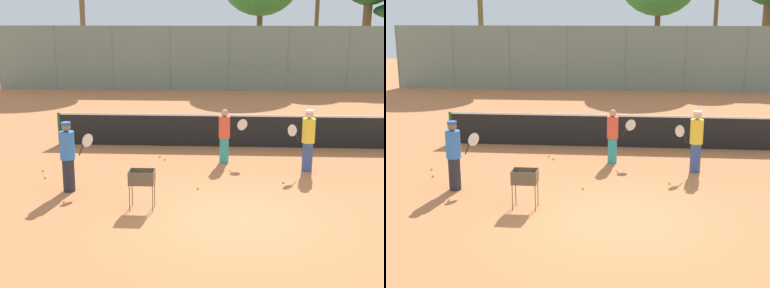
% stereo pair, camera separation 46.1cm
% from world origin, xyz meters
% --- Properties ---
extents(ground_plane, '(80.00, 80.00, 0.00)m').
position_xyz_m(ground_plane, '(0.00, 0.00, 0.00)').
color(ground_plane, '#C67242').
extents(tennis_net, '(11.52, 0.10, 1.07)m').
position_xyz_m(tennis_net, '(0.00, 6.46, 0.56)').
color(tennis_net, '#26592D').
rests_on(tennis_net, ground_plane).
extents(back_fence, '(26.47, 0.08, 3.60)m').
position_xyz_m(back_fence, '(0.00, 19.63, 1.80)').
color(back_fence, gray).
rests_on(back_fence, ground_plane).
extents(player_white_outfit, '(0.88, 0.33, 1.58)m').
position_xyz_m(player_white_outfit, '(-0.24, 4.53, 0.81)').
color(player_white_outfit, teal).
rests_on(player_white_outfit, ground_plane).
extents(player_red_cap, '(0.76, 0.66, 1.73)m').
position_xyz_m(player_red_cap, '(-4.03, 1.71, 0.90)').
color(player_red_cap, '#26262D').
rests_on(player_red_cap, ground_plane).
extents(player_yellow_shirt, '(0.84, 0.52, 1.70)m').
position_xyz_m(player_yellow_shirt, '(2.04, 3.81, 0.88)').
color(player_yellow_shirt, '#334C8C').
rests_on(player_yellow_shirt, ground_plane).
extents(ball_cart, '(0.56, 0.41, 0.89)m').
position_xyz_m(ball_cart, '(-2.07, 0.59, 0.66)').
color(ball_cart, brown).
rests_on(ball_cart, ground_plane).
extents(tennis_ball_1, '(0.07, 0.07, 0.07)m').
position_xyz_m(tennis_ball_1, '(-2.19, 5.01, 0.03)').
color(tennis_ball_1, '#D1E54C').
rests_on(tennis_ball_1, ground_plane).
extents(tennis_ball_2, '(0.07, 0.07, 0.07)m').
position_xyz_m(tennis_ball_2, '(-4.97, 2.69, 0.03)').
color(tennis_ball_2, '#D1E54C').
rests_on(tennis_ball_2, ground_plane).
extents(tennis_ball_3, '(0.07, 0.07, 0.07)m').
position_xyz_m(tennis_ball_3, '(1.28, 2.65, 0.03)').
color(tennis_ball_3, '#D1E54C').
rests_on(tennis_ball_3, ground_plane).
extents(tennis_ball_4, '(0.07, 0.07, 0.07)m').
position_xyz_m(tennis_ball_4, '(-5.24, 3.32, 0.03)').
color(tennis_ball_4, '#D1E54C').
rests_on(tennis_ball_4, ground_plane).
extents(tennis_ball_5, '(0.07, 0.07, 0.07)m').
position_xyz_m(tennis_ball_5, '(-0.89, 2.04, 0.03)').
color(tennis_ball_5, '#D1E54C').
rests_on(tennis_ball_5, ground_plane).
extents(tennis_ball_7, '(0.07, 0.07, 0.07)m').
position_xyz_m(tennis_ball_7, '(-2.00, 4.70, 0.03)').
color(tennis_ball_7, '#D1E54C').
rests_on(tennis_ball_7, ground_plane).
extents(parked_car, '(4.20, 1.70, 1.60)m').
position_xyz_m(parked_car, '(-0.25, 23.72, 0.66)').
color(parked_car, '#3F4C8C').
rests_on(parked_car, ground_plane).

